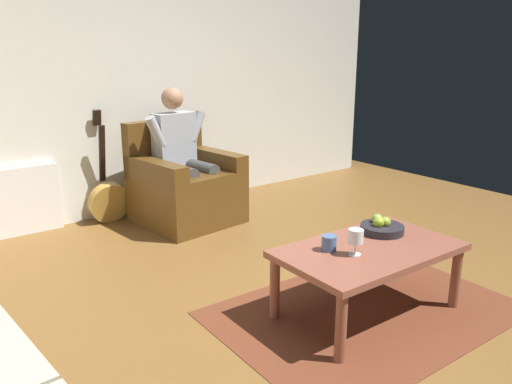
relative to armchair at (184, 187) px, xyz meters
name	(u,v)px	position (x,y,z in m)	size (l,w,h in m)	color
ground_plane	(357,320)	(0.10, 2.21, -0.32)	(6.73, 6.73, 0.00)	brown
wall_back	(139,73)	(0.10, -0.61, 1.01)	(6.01, 0.06, 2.67)	silver
rug	(365,311)	(-0.02, 2.18, -0.32)	(1.79, 1.25, 0.01)	#5D2D1B
armchair	(184,187)	(0.00, 0.00, 0.00)	(0.90, 0.89, 0.92)	#553815
person_seated	(182,152)	(0.00, -0.01, 0.33)	(0.65, 0.63, 1.23)	#9CA2AA
coffee_table	(369,256)	(-0.02, 2.18, 0.05)	(1.11, 0.67, 0.43)	brown
guitar	(109,198)	(0.57, -0.40, -0.10)	(0.37, 0.24, 1.03)	#B38739
radiator	(22,201)	(1.29, -0.54, -0.03)	(0.64, 0.06, 0.59)	white
wine_glass_near	(356,238)	(0.14, 2.20, 0.21)	(0.09, 0.09, 0.15)	silver
fruit_bowl	(382,227)	(-0.27, 2.06, 0.14)	(0.27, 0.27, 0.11)	#232128
candle_jar	(329,243)	(0.21, 2.06, 0.15)	(0.09, 0.09, 0.09)	#435E8C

